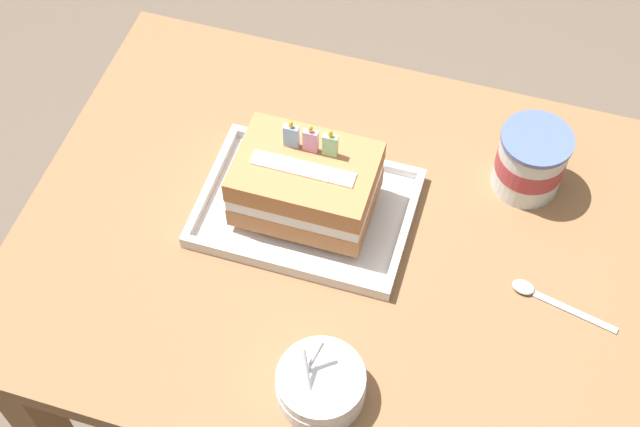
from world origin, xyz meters
TOP-DOWN VIEW (x-y plane):
  - ground_plane at (0.00, 0.00)m, footprint 8.00×8.00m
  - dining_table at (0.00, 0.00)m, footprint 0.98×0.76m
  - foil_tray at (-0.06, 0.03)m, footprint 0.33×0.24m
  - birthday_cake at (-0.06, 0.03)m, footprint 0.21×0.15m
  - bowl_stack at (0.06, -0.25)m, footprint 0.12×0.12m
  - ice_cream_tub at (0.27, 0.19)m, footprint 0.11×0.11m
  - serving_spoon_near_tray at (0.32, -0.01)m, footprint 0.16×0.05m

SIDE VIEW (x-z plane):
  - ground_plane at x=0.00m, z-range 0.00..0.00m
  - dining_table at x=0.00m, z-range 0.25..1.00m
  - serving_spoon_near_tray at x=0.32m, z-range 0.75..0.76m
  - foil_tray at x=-0.06m, z-range 0.75..0.77m
  - bowl_stack at x=0.06m, z-range 0.73..0.83m
  - ice_cream_tub at x=0.27m, z-range 0.75..0.87m
  - birthday_cake at x=-0.06m, z-range 0.75..0.90m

